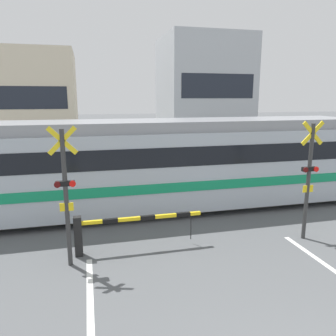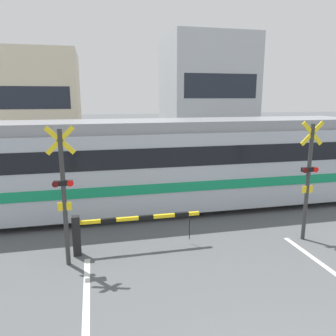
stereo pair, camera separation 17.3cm
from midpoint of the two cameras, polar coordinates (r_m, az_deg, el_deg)
rail_track_near at (r=11.68m, az=0.13°, el=-7.98°), size 50.00×0.10×0.08m
rail_track_far at (r=13.00m, az=-1.41°, el=-5.86°), size 50.00×0.10×0.08m
commuter_train at (r=11.86m, az=-1.18°, el=0.96°), size 14.78×2.70×3.28m
crossing_barrier_near at (r=8.94m, az=-10.51°, el=-10.11°), size 3.44×0.20×1.08m
crossing_barrier_far at (r=15.14m, az=5.44°, el=-0.68°), size 3.44×0.20×1.08m
crossing_signal_left at (r=8.14m, az=-17.98°, el=-3.87°), size 0.68×0.15×3.44m
crossing_signal_right at (r=10.06m, az=22.86°, el=-1.22°), size 0.68×0.15×3.44m
pedestrian at (r=17.59m, az=-7.33°, el=2.23°), size 0.38×0.24×1.81m
building_left_of_street at (r=26.85m, az=-22.17°, el=10.49°), size 5.80×6.65×7.35m
building_right_of_street at (r=28.22m, az=5.90°, el=12.91°), size 6.73×6.65×8.88m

